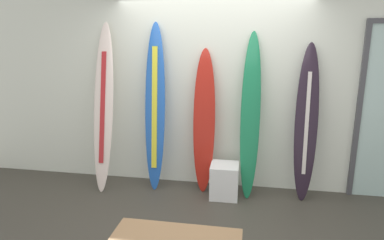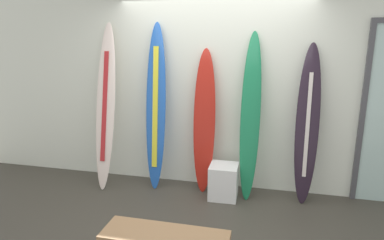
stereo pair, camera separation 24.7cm
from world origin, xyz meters
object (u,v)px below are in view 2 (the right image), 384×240
surfboard_cobalt (156,108)px  display_block_left (224,181)px  surfboard_crimson (204,122)px  surfboard_ivory (106,106)px  surfboard_emerald (250,117)px  surfboard_charcoal (307,126)px  bench (165,239)px

surfboard_cobalt → display_block_left: surfboard_cobalt is taller
surfboard_crimson → surfboard_ivory: bearing=-174.7°
surfboard_ivory → surfboard_emerald: bearing=2.5°
surfboard_crimson → display_block_left: surfboard_crimson is taller
surfboard_charcoal → bench: 2.28m
surfboard_cobalt → surfboard_emerald: bearing=-0.7°
surfboard_emerald → surfboard_charcoal: surfboard_emerald is taller
surfboard_emerald → bench: (-0.57, -1.79, -0.67)m
surfboard_crimson → surfboard_emerald: bearing=-3.9°
surfboard_crimson → display_block_left: size_ratio=4.32×
surfboard_emerald → surfboard_charcoal: 0.70m
surfboard_ivory → surfboard_crimson: (1.34, 0.12, -0.17)m
surfboard_emerald → surfboard_charcoal: bearing=1.4°
bench → display_block_left: bearing=80.7°
surfboard_ivory → surfboard_cobalt: surfboard_ivory is taller
surfboard_emerald → surfboard_crimson: bearing=176.1°
surfboard_crimson → surfboard_cobalt: bearing=-177.7°
surfboard_ivory → surfboard_cobalt: size_ratio=1.00×
display_block_left → surfboard_cobalt: bearing=170.1°
surfboard_crimson → surfboard_charcoal: (1.29, -0.02, 0.03)m
surfboard_cobalt → display_block_left: 1.32m
display_block_left → surfboard_crimson: bearing=147.2°
display_block_left → surfboard_charcoal: bearing=9.7°
surfboard_cobalt → surfboard_emerald: surfboard_cobalt is taller
display_block_left → surfboard_emerald: bearing=26.9°
surfboard_emerald → surfboard_ivory: bearing=-177.5°
display_block_left → bench: (-0.27, -1.64, 0.17)m
surfboard_charcoal → bench: size_ratio=1.84×
surfboard_cobalt → bench: bearing=-69.1°
surfboard_crimson → surfboard_emerald: (0.60, -0.04, 0.11)m
surfboard_ivory → bench: size_ratio=2.08×
surfboard_emerald → bench: bearing=-107.5°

